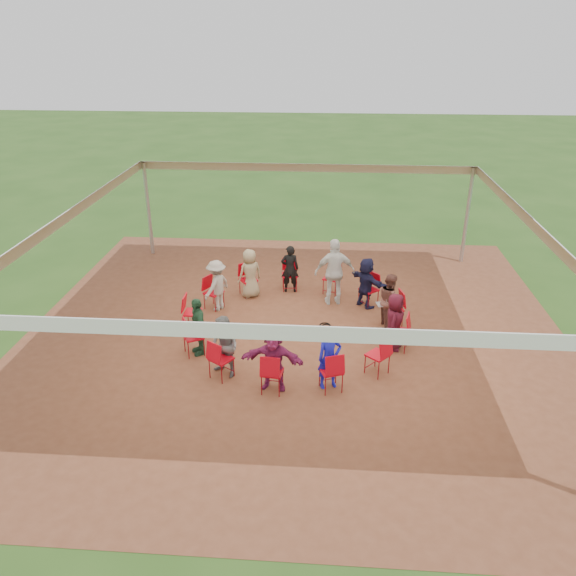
# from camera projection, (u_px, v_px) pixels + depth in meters

# --- Properties ---
(ground) EXTENTS (80.00, 80.00, 0.00)m
(ground) POSITION_uv_depth(u_px,v_px,m) (295.00, 332.00, 13.67)
(ground) COLOR #284B17
(ground) RESTS_ON ground
(dirt_patch) EXTENTS (13.00, 13.00, 0.00)m
(dirt_patch) POSITION_uv_depth(u_px,v_px,m) (295.00, 332.00, 13.67)
(dirt_patch) COLOR brown
(dirt_patch) RESTS_ON ground
(tent) EXTENTS (10.33, 10.33, 3.00)m
(tent) POSITION_uv_depth(u_px,v_px,m) (295.00, 241.00, 12.68)
(tent) COLOR #B2B2B7
(tent) RESTS_ON ground
(chair_0) EXTENTS (0.53, 0.51, 0.90)m
(chair_0) POSITION_uv_depth(u_px,v_px,m) (394.00, 308.00, 13.86)
(chair_0) COLOR red
(chair_0) RESTS_ON ground
(chair_1) EXTENTS (0.61, 0.61, 0.90)m
(chair_1) POSITION_uv_depth(u_px,v_px,m) (369.00, 290.00, 14.85)
(chair_1) COLOR red
(chair_1) RESTS_ON ground
(chair_2) EXTENTS (0.55, 0.56, 0.90)m
(chair_2) POSITION_uv_depth(u_px,v_px,m) (332.00, 278.00, 15.53)
(chair_2) COLOR red
(chair_2) RESTS_ON ground
(chair_3) EXTENTS (0.47, 0.49, 0.90)m
(chair_3) POSITION_uv_depth(u_px,v_px,m) (290.00, 275.00, 15.74)
(chair_3) COLOR red
(chair_3) RESTS_ON ground
(chair_4) EXTENTS (0.60, 0.60, 0.90)m
(chair_4) POSITION_uv_depth(u_px,v_px,m) (248.00, 280.00, 15.43)
(chair_4) COLOR red
(chair_4) RESTS_ON ground
(chair_5) EXTENTS (0.59, 0.58, 0.90)m
(chair_5) POSITION_uv_depth(u_px,v_px,m) (214.00, 293.00, 14.68)
(chair_5) COLOR red
(chair_5) RESTS_ON ground
(chair_6) EXTENTS (0.44, 0.42, 0.90)m
(chair_6) POSITION_uv_depth(u_px,v_px,m) (193.00, 313.00, 13.65)
(chair_6) COLOR red
(chair_6) RESTS_ON ground
(chair_7) EXTENTS (0.58, 0.58, 0.90)m
(chair_7) POSITION_uv_depth(u_px,v_px,m) (194.00, 336.00, 12.58)
(chair_7) COLOR red
(chair_7) RESTS_ON ground
(chair_8) EXTENTS (0.60, 0.60, 0.90)m
(chair_8) POSITION_uv_depth(u_px,v_px,m) (221.00, 359.00, 11.72)
(chair_8) COLOR red
(chair_8) RESTS_ON ground
(chair_9) EXTENTS (0.47, 0.49, 0.90)m
(chair_9) POSITION_uv_depth(u_px,v_px,m) (272.00, 372.00, 11.26)
(chair_9) COLOR red
(chair_9) RESTS_ON ground
(chair_10) EXTENTS (0.55, 0.56, 0.90)m
(chair_10) POSITION_uv_depth(u_px,v_px,m) (331.00, 371.00, 11.31)
(chair_10) COLOR red
(chair_10) RESTS_ON ground
(chair_11) EXTENTS (0.61, 0.61, 0.90)m
(chair_11) POSITION_uv_depth(u_px,v_px,m) (378.00, 355.00, 11.86)
(chair_11) COLOR red
(chair_11) RESTS_ON ground
(chair_12) EXTENTS (0.53, 0.51, 0.90)m
(chair_12) POSITION_uv_depth(u_px,v_px,m) (399.00, 332.00, 12.78)
(chair_12) COLOR red
(chair_12) RESTS_ON ground
(person_seated_0) EXTENTS (0.53, 0.74, 1.37)m
(person_seated_0) POSITION_uv_depth(u_px,v_px,m) (390.00, 300.00, 13.74)
(person_seated_0) COLOR brown
(person_seated_0) RESTS_ON ground
(person_seated_1) EXTENTS (1.19, 1.26, 1.37)m
(person_seated_1) POSITION_uv_depth(u_px,v_px,m) (366.00, 283.00, 14.68)
(person_seated_1) COLOR #181939
(person_seated_1) RESTS_ON ground
(person_seated_2) EXTENTS (0.53, 0.38, 1.37)m
(person_seated_2) POSITION_uv_depth(u_px,v_px,m) (290.00, 269.00, 15.53)
(person_seated_2) COLOR black
(person_seated_2) RESTS_ON ground
(person_seated_3) EXTENTS (0.76, 0.69, 1.37)m
(person_seated_3) POSITION_uv_depth(u_px,v_px,m) (250.00, 273.00, 15.24)
(person_seated_3) COLOR #998863
(person_seated_3) RESTS_ON ground
(person_seated_4) EXTENTS (0.80, 0.98, 1.37)m
(person_seated_4) POSITION_uv_depth(u_px,v_px,m) (217.00, 285.00, 14.52)
(person_seated_4) COLOR #A0998D
(person_seated_4) RESTS_ON ground
(person_seated_5) EXTENTS (0.73, 0.90, 1.37)m
(person_seated_5) POSITION_uv_depth(u_px,v_px,m) (198.00, 326.00, 12.53)
(person_seated_5) COLOR #275536
(person_seated_5) RESTS_ON ground
(person_seated_6) EXTENTS (0.76, 0.69, 1.37)m
(person_seated_6) POSITION_uv_depth(u_px,v_px,m) (225.00, 347.00, 11.71)
(person_seated_6) COLOR slate
(person_seated_6) RESTS_ON ground
(person_seated_7) EXTENTS (1.32, 0.63, 1.37)m
(person_seated_7) POSITION_uv_depth(u_px,v_px,m) (273.00, 359.00, 11.27)
(person_seated_7) COLOR #871E53
(person_seated_7) RESTS_ON ground
(person_seated_8) EXTENTS (0.58, 0.48, 1.37)m
(person_seated_8) POSITION_uv_depth(u_px,v_px,m) (329.00, 358.00, 11.32)
(person_seated_8) COLOR #1618B7
(person_seated_8) RESTS_ON ground
(person_seated_9) EXTENTS (0.52, 0.74, 1.37)m
(person_seated_9) POSITION_uv_depth(u_px,v_px,m) (394.00, 322.00, 12.71)
(person_seated_9) COLOR #440D1B
(person_seated_9) RESTS_ON ground
(standing_person) EXTENTS (1.14, 0.71, 1.82)m
(standing_person) POSITION_uv_depth(u_px,v_px,m) (335.00, 272.00, 14.75)
(standing_person) COLOR silver
(standing_person) RESTS_ON ground
(cable_coil) EXTENTS (0.37, 0.37, 0.03)m
(cable_coil) POSITION_uv_depth(u_px,v_px,m) (326.00, 326.00, 13.95)
(cable_coil) COLOR black
(cable_coil) RESTS_ON ground
(laptop) EXTENTS (0.29, 0.34, 0.20)m
(laptop) POSITION_uv_depth(u_px,v_px,m) (383.00, 302.00, 13.74)
(laptop) COLOR #B7B7BC
(laptop) RESTS_ON ground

